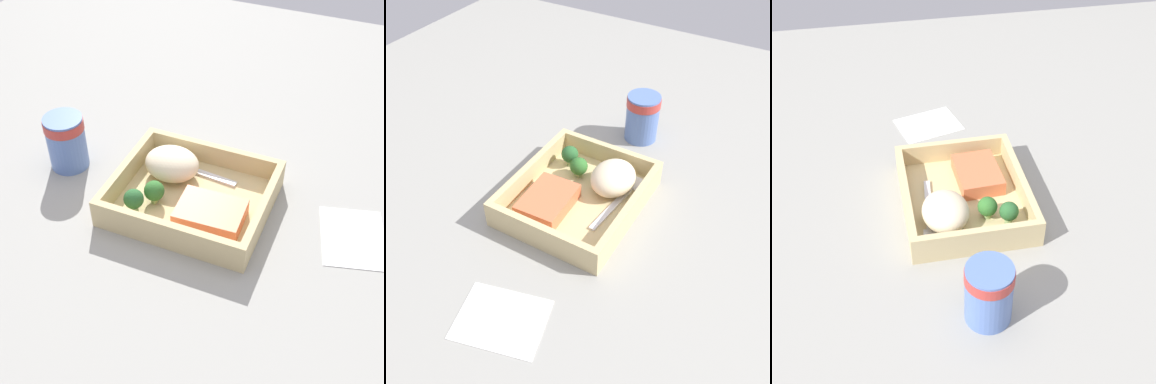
{
  "view_description": "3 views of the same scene",
  "coord_description": "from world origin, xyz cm",
  "views": [
    {
      "loc": [
        -24.41,
        58.61,
        60.69
      ],
      "look_at": [
        0.0,
        0.0,
        2.7
      ],
      "focal_mm": 50.0,
      "sensor_mm": 36.0,
      "label": 1
    },
    {
      "loc": [
        -49.91,
        -29.11,
        55.84
      ],
      "look_at": [
        0.0,
        0.0,
        2.7
      ],
      "focal_mm": 42.0,
      "sensor_mm": 36.0,
      "label": 2
    },
    {
      "loc": [
        68.48,
        -13.42,
        63.01
      ],
      "look_at": [
        0.0,
        0.0,
        2.7
      ],
      "focal_mm": 50.0,
      "sensor_mm": 36.0,
      "label": 3
    }
  ],
  "objects": [
    {
      "name": "salmon_fillet",
      "position": [
        -4.49,
        3.37,
        2.55
      ],
      "size": [
        10.65,
        8.04,
        2.7
      ],
      "primitive_type": "cube",
      "rotation": [
        0.0,
        0.0,
        0.05
      ],
      "color": "#DC6841",
      "rests_on": "takeout_tray"
    },
    {
      "name": "receipt_slip",
      "position": [
        -25.78,
        -2.57,
        0.12
      ],
      "size": [
        12.5,
        14.5,
        0.24
      ],
      "primitive_type": "cube",
      "rotation": [
        0.0,
        0.0,
        0.26
      ],
      "color": "white",
      "rests_on": "ground_plane"
    },
    {
      "name": "broccoli_floret_2",
      "position": [
        5.31,
        2.92,
        3.46
      ],
      "size": [
        3.33,
        3.33,
        4.02
      ],
      "color": "#7F9A5A",
      "rests_on": "takeout_tray"
    },
    {
      "name": "mashed_potatoes",
      "position": [
        5.36,
        -4.12,
        3.77
      ],
      "size": [
        9.29,
        7.75,
        5.15
      ],
      "primitive_type": "ellipsoid",
      "color": "beige",
      "rests_on": "takeout_tray"
    },
    {
      "name": "ground_plane",
      "position": [
        0.0,
        0.0,
        -1.0
      ],
      "size": [
        160.0,
        160.0,
        2.0
      ],
      "primitive_type": "cube",
      "color": "gray"
    },
    {
      "name": "broccoli_floret_1",
      "position": [
        7.34,
        6.05,
        3.65
      ],
      "size": [
        3.22,
        3.22,
        4.18
      ],
      "color": "#79965E",
      "rests_on": "takeout_tray"
    },
    {
      "name": "paper_cup",
      "position": [
        23.98,
        -1.25,
        5.52
      ],
      "size": [
        6.88,
        6.88,
        9.86
      ],
      "color": "#5370B2",
      "rests_on": "ground_plane"
    },
    {
      "name": "fork",
      "position": [
        3.42,
        -6.65,
        1.42
      ],
      "size": [
        15.89,
        3.19,
        0.44
      ],
      "color": "silver",
      "rests_on": "takeout_tray"
    },
    {
      "name": "tray_rim",
      "position": [
        0.0,
        0.0,
        3.12
      ],
      "size": [
        24.97,
        21.22,
        3.84
      ],
      "color": "tan",
      "rests_on": "takeout_tray"
    },
    {
      "name": "takeout_tray",
      "position": [
        0.0,
        0.0,
        0.6
      ],
      "size": [
        24.97,
        21.22,
        1.2
      ],
      "primitive_type": "cube",
      "color": "tan",
      "rests_on": "ground_plane"
    }
  ]
}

